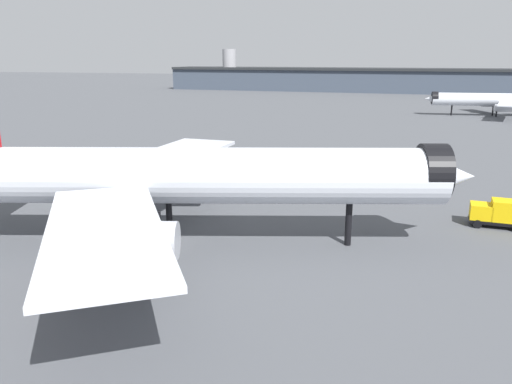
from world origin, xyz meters
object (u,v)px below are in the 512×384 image
(airliner_near_gate, at_px, (184,177))
(baggage_tug_wing, at_px, (397,183))
(airliner_far_taxiway, at_px, (491,100))
(baggage_cart_trailing, at_px, (316,170))
(traffic_cone_near_nose, at_px, (75,180))
(service_truck_front, at_px, (499,213))

(airliner_near_gate, relative_size, baggage_tug_wing, 16.61)
(airliner_far_taxiway, distance_m, baggage_cart_trailing, 100.91)
(airliner_far_taxiway, relative_size, traffic_cone_near_nose, 66.99)
(airliner_near_gate, bearing_deg, traffic_cone_near_nose, 128.76)
(service_truck_front, distance_m, baggage_cart_trailing, 28.83)
(airliner_far_taxiway, xyz_separation_m, service_truck_front, (-14.74, -111.44, -3.32))
(service_truck_front, bearing_deg, baggage_tug_wing, -46.53)
(airliner_far_taxiway, relative_size, baggage_tug_wing, 11.90)
(baggage_tug_wing, bearing_deg, service_truck_front, 41.52)
(airliner_far_taxiway, distance_m, service_truck_front, 112.46)
(service_truck_front, height_order, baggage_cart_trailing, service_truck_front)
(airliner_far_taxiway, height_order, service_truck_front, airliner_far_taxiway)
(airliner_near_gate, height_order, baggage_cart_trailing, airliner_near_gate)
(service_truck_front, bearing_deg, baggage_cart_trailing, -34.68)
(airliner_near_gate, bearing_deg, service_truck_front, 9.57)
(baggage_tug_wing, xyz_separation_m, traffic_cone_near_nose, (-45.20, -8.12, -0.68))
(airliner_near_gate, height_order, airliner_far_taxiway, airliner_near_gate)
(airliner_far_taxiway, relative_size, service_truck_front, 6.85)
(baggage_tug_wing, relative_size, traffic_cone_near_nose, 5.63)
(baggage_tug_wing, xyz_separation_m, baggage_cart_trailing, (-11.97, 5.05, 0.00))
(airliner_near_gate, relative_size, traffic_cone_near_nose, 93.45)
(baggage_cart_trailing, height_order, traffic_cone_near_nose, baggage_cart_trailing)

